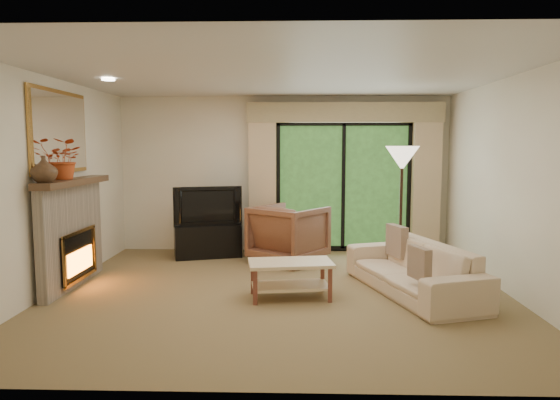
{
  "coord_description": "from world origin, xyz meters",
  "views": [
    {
      "loc": [
        0.18,
        -5.92,
        1.77
      ],
      "look_at": [
        0.0,
        0.3,
        1.1
      ],
      "focal_mm": 32.0,
      "sensor_mm": 36.0,
      "label": 1
    }
  ],
  "objects_px": {
    "media_console": "(208,241)",
    "coffee_table": "(290,280)",
    "sofa": "(412,268)",
    "armchair": "(289,234)"
  },
  "relations": [
    {
      "from": "media_console",
      "to": "coffee_table",
      "type": "bearing_deg",
      "value": -74.25
    },
    {
      "from": "sofa",
      "to": "coffee_table",
      "type": "height_order",
      "value": "sofa"
    },
    {
      "from": "coffee_table",
      "to": "sofa",
      "type": "bearing_deg",
      "value": 0.58
    },
    {
      "from": "sofa",
      "to": "armchair",
      "type": "bearing_deg",
      "value": -153.51
    },
    {
      "from": "media_console",
      "to": "coffee_table",
      "type": "xyz_separation_m",
      "value": [
        1.35,
        -2.17,
        -0.04
      ]
    },
    {
      "from": "coffee_table",
      "to": "media_console",
      "type": "bearing_deg",
      "value": 113.66
    },
    {
      "from": "media_console",
      "to": "sofa",
      "type": "bearing_deg",
      "value": -50.69
    },
    {
      "from": "media_console",
      "to": "armchair",
      "type": "bearing_deg",
      "value": -31.54
    },
    {
      "from": "sofa",
      "to": "coffee_table",
      "type": "relative_size",
      "value": 2.16
    },
    {
      "from": "media_console",
      "to": "armchair",
      "type": "height_order",
      "value": "armchair"
    }
  ]
}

